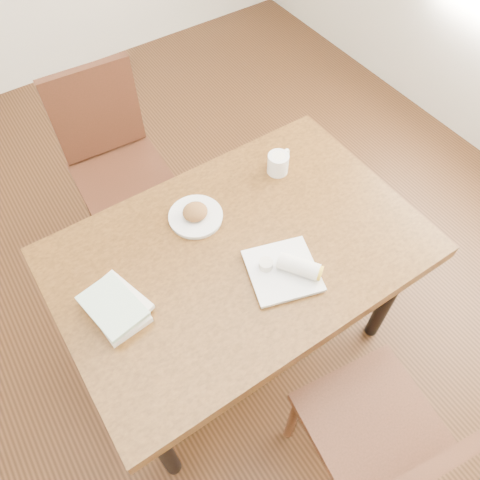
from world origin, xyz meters
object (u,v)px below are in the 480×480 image
plate_scone (196,215)px  coffee_mug (279,163)px  chair_far (113,155)px  plate_burrito (288,269)px  chair_near (394,443)px  table (240,260)px  book_stack (115,306)px

plate_scone → coffee_mug: 0.40m
chair_far → coffee_mug: 0.84m
plate_burrito → chair_near: bearing=-91.1°
chair_far → table: bearing=-82.1°
coffee_mug → plate_burrito: size_ratio=0.42×
coffee_mug → chair_far: bearing=124.8°
chair_near → plate_scone: 1.01m
plate_burrito → plate_scone: bearing=110.0°
chair_far → chair_near: bearing=-83.5°
plate_burrito → book_stack: size_ratio=1.17×
plate_burrito → chair_far: bearing=100.6°
table → chair_near: chair_near is taller
chair_near → chair_far: 1.67m
chair_far → book_stack: (-0.34, -0.88, 0.23)m
table → plate_scone: bearing=106.7°
book_stack → coffee_mug: bearing=14.8°
table → plate_burrito: 0.22m
coffee_mug → plate_burrito: (-0.26, -0.41, -0.02)m
coffee_mug → book_stack: bearing=-165.2°
table → chair_far: bearing=97.9°
plate_scone → book_stack: size_ratio=0.82×
chair_far → coffee_mug: chair_far is taller
coffee_mug → book_stack: (-0.80, -0.21, -0.02)m
coffee_mug → plate_burrito: coffee_mug is taller
chair_near → plate_scone: (-0.13, 0.97, 0.22)m
plate_scone → coffee_mug: bearing=4.0°
table → plate_burrito: (0.08, -0.17, 0.10)m
chair_far → plate_scone: chair_far is taller
plate_scone → book_stack: 0.45m
table → book_stack: bearing=177.8°
chair_near → coffee_mug: (0.27, 1.00, 0.25)m
chair_near → book_stack: chair_near is taller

